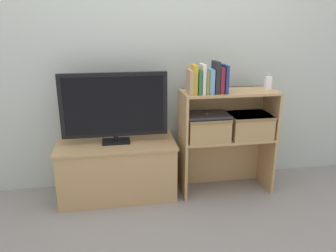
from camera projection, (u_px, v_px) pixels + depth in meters
The scene contains 19 objects.
ground_plane at pixel (171, 203), 2.65m from camera, with size 16.00×16.00×0.00m, color gray.
wall_back at pixel (162, 47), 2.72m from camera, with size 10.00×0.05×2.40m.
tv_stand at pixel (118, 169), 2.71m from camera, with size 0.95×0.45×0.47m.
tv at pixel (114, 106), 2.55m from camera, with size 0.83×0.14×0.56m.
bookshelf_lower_tier at pixel (223, 154), 2.84m from camera, with size 0.77×0.32×0.49m.
bookshelf_upper_tier at pixel (226, 106), 2.70m from camera, with size 0.77×0.32×0.39m.
book_tan at pixel (190, 82), 2.47m from camera, with size 0.03×0.16×0.18m.
book_mustard at pixel (194, 79), 2.47m from camera, with size 0.03×0.13×0.22m.
book_forest at pixel (198, 82), 2.49m from camera, with size 0.02×0.16×0.18m.
book_ivory at pixel (202, 79), 2.48m from camera, with size 0.03×0.14×0.22m.
book_olive at pixel (206, 82), 2.49m from camera, with size 0.02×0.15×0.18m.
book_skyblue at pixel (210, 81), 2.50m from camera, with size 0.04×0.13×0.18m.
book_charcoal at pixel (216, 77), 2.50m from camera, with size 0.03×0.14×0.24m.
book_maroon at pixel (220, 80), 2.51m from camera, with size 0.03×0.13×0.20m.
book_navy at pixel (225, 79), 2.51m from camera, with size 0.02×0.15×0.21m.
baby_monitor at pixel (268, 83), 2.64m from camera, with size 0.05×0.03×0.14m.
storage_basket_left at pixel (207, 126), 2.65m from camera, with size 0.34×0.28×0.19m.
storage_basket_right at pixel (249, 124), 2.71m from camera, with size 0.34×0.28×0.19m.
laptop at pixel (207, 115), 2.62m from camera, with size 0.35×0.25×0.02m.
Camera 1 is at (-0.41, -2.29, 1.41)m, focal length 35.00 mm.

